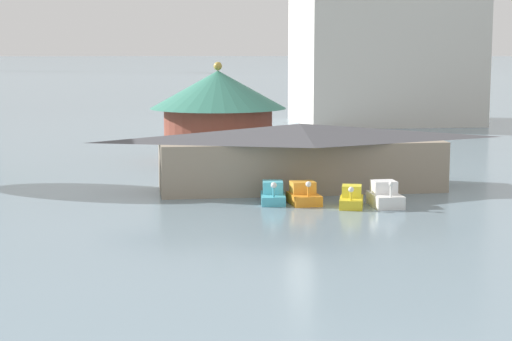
# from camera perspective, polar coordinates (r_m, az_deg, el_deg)

# --- Properties ---
(pedal_boat_cyan) EXTENTS (1.75, 2.92, 1.45)m
(pedal_boat_cyan) POSITION_cam_1_polar(r_m,az_deg,el_deg) (52.65, 1.12, -1.59)
(pedal_boat_cyan) COLOR #4CB7CC
(pedal_boat_cyan) RESTS_ON ground
(pedal_boat_orange) EXTENTS (1.83, 2.57, 1.53)m
(pedal_boat_orange) POSITION_cam_1_polar(r_m,az_deg,el_deg) (52.39, 3.16, -1.63)
(pedal_boat_orange) COLOR orange
(pedal_boat_orange) RESTS_ON ground
(pedal_boat_yellow) EXTENTS (1.99, 2.80, 1.38)m
(pedal_boat_yellow) POSITION_cam_1_polar(r_m,az_deg,el_deg) (51.61, 6.30, -1.85)
(pedal_boat_yellow) COLOR yellow
(pedal_boat_yellow) RESTS_ON ground
(pedal_boat_white) EXTENTS (1.66, 2.72, 1.66)m
(pedal_boat_white) POSITION_cam_1_polar(r_m,az_deg,el_deg) (52.08, 8.48, -1.70)
(pedal_boat_white) COLOR white
(pedal_boat_white) RESTS_ON ground
(boathouse) EXTENTS (20.05, 6.86, 4.37)m
(boathouse) POSITION_cam_1_polar(r_m,az_deg,el_deg) (57.67, 2.91, 1.03)
(boathouse) COLOR gray
(boathouse) RESTS_ON ground
(green_roof_pavilion) EXTENTS (11.18, 11.18, 8.21)m
(green_roof_pavilion) POSITION_cam_1_polar(r_m,az_deg,el_deg) (71.22, -2.51, 3.91)
(green_roof_pavilion) COLOR brown
(green_roof_pavilion) RESTS_ON ground
(background_building_block) EXTENTS (21.69, 17.01, 24.38)m
(background_building_block) POSITION_cam_1_polar(r_m,az_deg,el_deg) (110.45, 8.43, 9.47)
(background_building_block) COLOR beige
(background_building_block) RESTS_ON ground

